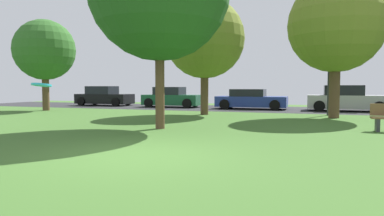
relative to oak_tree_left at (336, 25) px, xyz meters
name	(u,v)px	position (x,y,z in m)	size (l,w,h in m)	color
ground_plane	(139,155)	(-4.42, -10.74, -4.26)	(44.00, 44.00, 0.00)	#3D6628
road_strip	(256,109)	(-4.42, 5.26, -4.26)	(44.00, 6.40, 0.01)	#28282B
oak_tree_left	(336,25)	(0.00, 0.00, 0.00)	(4.34, 4.34, 6.46)	brown
birch_tree_lone	(205,39)	(-6.25, -0.17, -0.34)	(4.12, 4.12, 6.00)	brown
oak_tree_right	(45,50)	(-16.26, -0.47, -0.62)	(3.63, 3.63, 5.48)	brown
frisbee_disc	(41,85)	(-4.57, -13.30, -2.78)	(0.28, 0.28, 0.06)	#2DB2E0
parked_car_black	(104,97)	(-16.10, 5.45, -3.59)	(4.31, 1.96, 1.48)	black
parked_car_green	(172,98)	(-10.41, 5.35, -3.61)	(4.10, 1.95, 1.43)	#195633
parked_car_blue	(251,100)	(-4.73, 5.10, -3.66)	(4.50, 2.03, 1.29)	#233893
parked_car_silver	(346,99)	(0.95, 5.04, -3.57)	(4.46, 2.07, 1.53)	#B7B7BC
street_lamp_post	(329,71)	(-0.18, 1.46, -2.01)	(0.14, 0.14, 4.50)	#2D2D33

